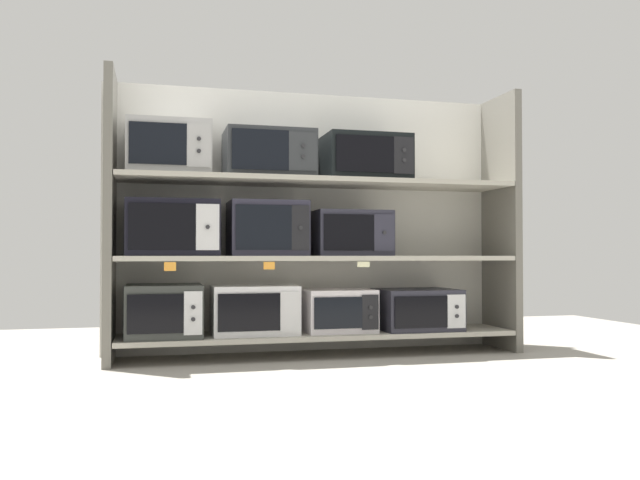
{
  "coord_description": "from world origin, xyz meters",
  "views": [
    {
      "loc": [
        -1.01,
        -4.04,
        0.63
      ],
      "look_at": [
        0.0,
        0.0,
        0.73
      ],
      "focal_mm": 36.99,
      "sensor_mm": 36.0,
      "label": 1
    }
  ],
  "objects_px": {
    "microwave_1": "(254,310)",
    "microwave_2": "(339,311)",
    "microwave_3": "(417,309)",
    "microwave_7": "(169,149)",
    "microwave_8": "(269,155)",
    "microwave_0": "(164,311)",
    "microwave_5": "(267,229)",
    "microwave_9": "(365,158)",
    "microwave_4": "(173,228)",
    "microwave_6": "(351,233)"
  },
  "relations": [
    {
      "from": "microwave_1",
      "to": "microwave_7",
      "type": "height_order",
      "value": "microwave_7"
    },
    {
      "from": "microwave_4",
      "to": "microwave_6",
      "type": "bearing_deg",
      "value": 0.01
    },
    {
      "from": "microwave_1",
      "to": "microwave_0",
      "type": "bearing_deg",
      "value": 179.99
    },
    {
      "from": "microwave_5",
      "to": "microwave_6",
      "type": "height_order",
      "value": "microwave_5"
    },
    {
      "from": "microwave_3",
      "to": "microwave_7",
      "type": "distance_m",
      "value": 1.88
    },
    {
      "from": "microwave_3",
      "to": "microwave_0",
      "type": "bearing_deg",
      "value": 179.99
    },
    {
      "from": "microwave_3",
      "to": "microwave_9",
      "type": "distance_m",
      "value": 1.04
    },
    {
      "from": "microwave_0",
      "to": "microwave_1",
      "type": "distance_m",
      "value": 0.54
    },
    {
      "from": "microwave_0",
      "to": "microwave_1",
      "type": "height_order",
      "value": "microwave_0"
    },
    {
      "from": "microwave_2",
      "to": "microwave_5",
      "type": "height_order",
      "value": "microwave_5"
    },
    {
      "from": "microwave_2",
      "to": "microwave_6",
      "type": "xyz_separation_m",
      "value": [
        0.08,
        -0.0,
        0.49
      ]
    },
    {
      "from": "microwave_4",
      "to": "microwave_7",
      "type": "distance_m",
      "value": 0.48
    },
    {
      "from": "microwave_8",
      "to": "microwave_0",
      "type": "bearing_deg",
      "value": 179.97
    },
    {
      "from": "microwave_4",
      "to": "microwave_8",
      "type": "relative_size",
      "value": 0.99
    },
    {
      "from": "microwave_2",
      "to": "microwave_8",
      "type": "bearing_deg",
      "value": -179.96
    },
    {
      "from": "microwave_9",
      "to": "microwave_4",
      "type": "bearing_deg",
      "value": -180.0
    },
    {
      "from": "microwave_1",
      "to": "microwave_5",
      "type": "xyz_separation_m",
      "value": [
        0.08,
        -0.0,
        0.5
      ]
    },
    {
      "from": "microwave_2",
      "to": "microwave_4",
      "type": "bearing_deg",
      "value": -179.98
    },
    {
      "from": "microwave_3",
      "to": "microwave_8",
      "type": "relative_size",
      "value": 0.93
    },
    {
      "from": "microwave_6",
      "to": "microwave_9",
      "type": "distance_m",
      "value": 0.49
    },
    {
      "from": "microwave_6",
      "to": "microwave_8",
      "type": "relative_size",
      "value": 0.88
    },
    {
      "from": "microwave_4",
      "to": "microwave_8",
      "type": "distance_m",
      "value": 0.74
    },
    {
      "from": "microwave_3",
      "to": "microwave_6",
      "type": "xyz_separation_m",
      "value": [
        -0.45,
        -0.0,
        0.49
      ]
    },
    {
      "from": "microwave_5",
      "to": "microwave_7",
      "type": "height_order",
      "value": "microwave_7"
    },
    {
      "from": "microwave_8",
      "to": "microwave_9",
      "type": "xyz_separation_m",
      "value": [
        0.63,
        0.0,
        -0.0
      ]
    },
    {
      "from": "microwave_1",
      "to": "microwave_8",
      "type": "bearing_deg",
      "value": -0.19
    },
    {
      "from": "microwave_3",
      "to": "microwave_9",
      "type": "xyz_separation_m",
      "value": [
        -0.35,
        -0.0,
        0.98
      ]
    },
    {
      "from": "microwave_1",
      "to": "microwave_9",
      "type": "height_order",
      "value": "microwave_9"
    },
    {
      "from": "microwave_1",
      "to": "microwave_8",
      "type": "xyz_separation_m",
      "value": [
        0.09,
        -0.0,
        0.96
      ]
    },
    {
      "from": "microwave_1",
      "to": "microwave_2",
      "type": "relative_size",
      "value": 1.19
    },
    {
      "from": "microwave_5",
      "to": "microwave_7",
      "type": "relative_size",
      "value": 0.96
    },
    {
      "from": "microwave_0",
      "to": "microwave_2",
      "type": "bearing_deg",
      "value": -0.0
    },
    {
      "from": "microwave_2",
      "to": "microwave_4",
      "type": "distance_m",
      "value": 1.16
    },
    {
      "from": "microwave_4",
      "to": "microwave_6",
      "type": "xyz_separation_m",
      "value": [
        1.12,
        0.0,
        -0.02
      ]
    },
    {
      "from": "microwave_0",
      "to": "microwave_6",
      "type": "xyz_separation_m",
      "value": [
        1.16,
        -0.0,
        0.47
      ]
    },
    {
      "from": "microwave_7",
      "to": "microwave_9",
      "type": "bearing_deg",
      "value": -0.01
    },
    {
      "from": "microwave_0",
      "to": "microwave_1",
      "type": "bearing_deg",
      "value": -0.01
    },
    {
      "from": "microwave_4",
      "to": "microwave_5",
      "type": "relative_size",
      "value": 1.14
    },
    {
      "from": "microwave_0",
      "to": "microwave_5",
      "type": "distance_m",
      "value": 0.79
    },
    {
      "from": "microwave_1",
      "to": "microwave_3",
      "type": "distance_m",
      "value": 1.07
    },
    {
      "from": "microwave_2",
      "to": "microwave_0",
      "type": "bearing_deg",
      "value": 180.0
    },
    {
      "from": "microwave_3",
      "to": "microwave_8",
      "type": "bearing_deg",
      "value": -179.99
    },
    {
      "from": "microwave_0",
      "to": "microwave_4",
      "type": "xyz_separation_m",
      "value": [
        0.05,
        -0.0,
        0.49
      ]
    },
    {
      "from": "microwave_1",
      "to": "microwave_7",
      "type": "xyz_separation_m",
      "value": [
        -0.52,
        -0.0,
        0.98
      ]
    },
    {
      "from": "microwave_6",
      "to": "microwave_8",
      "type": "bearing_deg",
      "value": -179.98
    },
    {
      "from": "microwave_7",
      "to": "microwave_8",
      "type": "bearing_deg",
      "value": -0.02
    },
    {
      "from": "microwave_0",
      "to": "microwave_6",
      "type": "distance_m",
      "value": 1.26
    },
    {
      "from": "microwave_2",
      "to": "microwave_5",
      "type": "bearing_deg",
      "value": -179.97
    },
    {
      "from": "microwave_4",
      "to": "microwave_9",
      "type": "relative_size",
      "value": 1.0
    },
    {
      "from": "microwave_0",
      "to": "microwave_1",
      "type": "xyz_separation_m",
      "value": [
        0.54,
        -0.0,
        -0.01
      ]
    }
  ]
}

